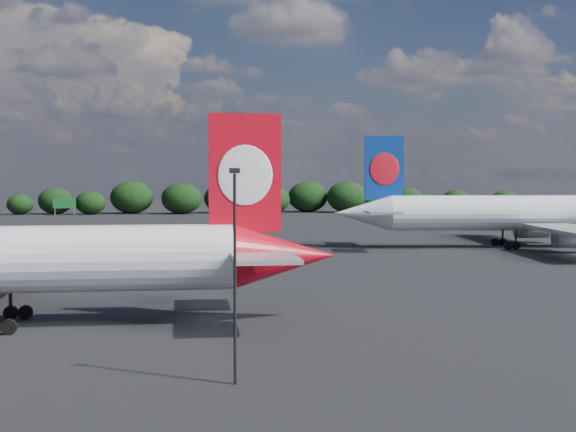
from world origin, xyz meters
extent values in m
plane|color=black|center=(0.00, 60.00, 0.00)|extent=(500.00, 500.00, 0.00)
cone|color=red|center=(15.85, 12.99, 4.92)|extent=(8.02, 5.16, 4.92)
cube|color=red|center=(12.90, 13.09, 11.21)|extent=(5.42, 0.66, 8.85)
ellipsoid|color=white|center=(12.89, 12.79, 11.04)|extent=(4.14, 0.33, 4.53)
ellipsoid|color=white|center=(12.91, 13.38, 11.04)|extent=(4.14, 0.33, 4.53)
cube|color=#9C9EA3|center=(13.71, 7.65, 5.31)|extent=(4.61, 6.04, 0.30)
cube|color=#9C9EA3|center=(14.06, 18.46, 5.31)|extent=(4.61, 6.04, 0.30)
cylinder|color=black|center=(-3.81, 10.66, 0.54)|extent=(1.10, 0.48, 1.08)
cylinder|color=black|center=(-4.70, 16.59, 1.48)|extent=(0.28, 0.28, 2.46)
cylinder|color=black|center=(-4.70, 16.59, 0.54)|extent=(1.10, 0.48, 1.08)
cylinder|color=black|center=(-3.62, 16.56, 0.54)|extent=(1.10, 0.48, 1.08)
cylinder|color=white|center=(60.96, 66.37, 5.29)|extent=(40.55, 10.18, 5.29)
cone|color=white|center=(36.81, 69.35, 5.29)|extent=(9.05, 6.29, 5.29)
cube|color=navy|center=(39.96, 68.96, 12.06)|extent=(5.84, 1.24, 9.52)
ellipsoid|color=red|center=(39.92, 68.65, 11.87)|extent=(4.44, 0.75, 4.87)
ellipsoid|color=red|center=(39.99, 69.28, 11.87)|extent=(4.44, 0.75, 4.87)
cube|color=#9C9EA3|center=(38.19, 63.32, 5.71)|extent=(5.50, 6.88, 0.32)
cube|color=#9C9EA3|center=(39.62, 74.87, 5.71)|extent=(5.50, 6.88, 0.32)
cube|color=#9C9EA3|center=(61.37, 52.46, 3.60)|extent=(9.42, 21.84, 0.58)
cube|color=#9C9EA3|center=(64.74, 79.76, 3.60)|extent=(9.42, 21.84, 0.58)
cylinder|color=#9C9EA3|center=(64.12, 57.45, 2.22)|extent=(5.60, 3.48, 2.86)
cube|color=#9C9EA3|center=(64.12, 57.45, 2.96)|extent=(2.35, 0.60, 1.27)
cylinder|color=#9C9EA3|center=(66.19, 74.25, 2.22)|extent=(5.60, 3.48, 2.86)
cube|color=#9C9EA3|center=(66.19, 74.25, 2.96)|extent=(2.35, 0.60, 1.27)
cylinder|color=black|center=(58.47, 63.48, 1.59)|extent=(0.33, 0.33, 2.64)
cylinder|color=black|center=(58.47, 63.48, 0.58)|extent=(1.21, 0.62, 1.16)
cylinder|color=black|center=(57.31, 63.62, 0.58)|extent=(1.21, 0.62, 1.16)
cylinder|color=black|center=(59.24, 69.78, 1.59)|extent=(0.33, 0.33, 2.64)
cylinder|color=black|center=(59.24, 69.78, 0.58)|extent=(1.21, 0.62, 1.16)
cylinder|color=black|center=(58.09, 69.92, 0.58)|extent=(1.21, 0.62, 1.16)
cylinder|color=black|center=(10.37, -4.96, 5.57)|extent=(0.16, 0.16, 11.15)
cube|color=black|center=(10.37, -4.96, 11.30)|extent=(0.55, 0.30, 0.28)
cube|color=#135F26|center=(-18.00, 176.00, 3.20)|extent=(6.00, 0.30, 2.60)
cylinder|color=gray|center=(-20.50, 176.00, 1.00)|extent=(0.20, 0.20, 2.00)
cylinder|color=gray|center=(-15.50, 176.00, 1.00)|extent=(0.20, 0.20, 2.00)
cube|color=yellow|center=(12.00, 182.00, 4.00)|extent=(5.00, 0.30, 3.00)
cylinder|color=gray|center=(12.00, 182.00, 1.25)|extent=(0.30, 0.30, 2.50)
ellipsoid|color=black|center=(-30.54, 182.36, 2.79)|extent=(7.25, 6.13, 5.57)
ellipsoid|color=black|center=(-21.25, 183.57, 3.68)|extent=(9.56, 8.09, 7.36)
ellipsoid|color=black|center=(-11.44, 179.34, 3.23)|extent=(8.40, 7.11, 6.46)
ellipsoid|color=black|center=(-0.37, 182.33, 4.59)|extent=(11.92, 10.09, 9.17)
ellipsoid|color=black|center=(13.42, 178.38, 4.34)|extent=(11.29, 9.55, 8.69)
ellipsoid|color=black|center=(25.30, 181.91, 4.21)|extent=(10.96, 9.27, 8.43)
ellipsoid|color=black|center=(38.96, 177.52, 3.84)|extent=(10.00, 8.46, 7.69)
ellipsoid|color=black|center=(50.28, 183.52, 4.49)|extent=(11.68, 9.89, 8.99)
ellipsoid|color=black|center=(60.83, 178.65, 4.52)|extent=(11.74, 9.94, 9.03)
ellipsoid|color=black|center=(68.61, 178.82, 2.97)|extent=(7.71, 6.52, 5.93)
ellipsoid|color=black|center=(79.61, 180.26, 3.56)|extent=(9.25, 7.83, 7.12)
ellipsoid|color=black|center=(95.44, 182.83, 3.20)|extent=(8.32, 7.04, 6.40)
ellipsoid|color=black|center=(107.93, 176.05, 3.14)|extent=(8.16, 6.91, 6.28)
camera|label=1|loc=(6.29, -46.68, 11.12)|focal=50.00mm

